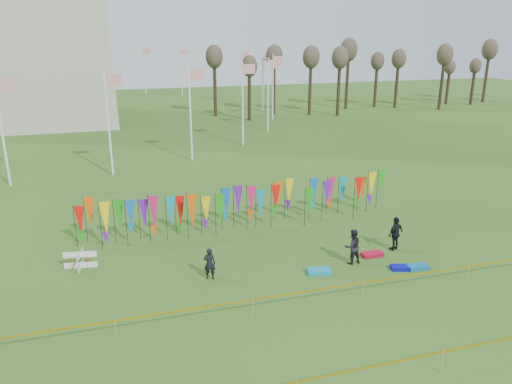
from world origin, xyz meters
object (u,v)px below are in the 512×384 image
object	(u,v)px
box_kite	(80,260)
kite_bag_red	(372,254)
person_right	(396,234)
person_left	(210,264)
kite_bag_teal	(418,267)
kite_bag_blue	(401,268)
kite_bag_turquoise	(319,271)
person_mid	(352,246)

from	to	relation	value
box_kite	kite_bag_red	bearing A→B (deg)	-11.21
box_kite	person_right	world-z (taller)	person_right
person_left	kite_bag_teal	size ratio (longest dim) A/B	1.48
kite_bag_blue	kite_bag_turquoise	bearing A→B (deg)	169.33
person_left	kite_bag_teal	xyz separation A→B (m)	(9.73, -1.88, -0.66)
person_right	person_mid	bearing A→B (deg)	-6.07
person_left	person_right	bearing A→B (deg)	-159.74
person_mid	box_kite	bearing A→B (deg)	-19.53
person_mid	kite_bag_turquoise	bearing A→B (deg)	10.72
kite_bag_blue	kite_bag_red	size ratio (longest dim) A/B	0.84
person_left	kite_bag_turquoise	size ratio (longest dim) A/B	1.38
kite_bag_turquoise	box_kite	bearing A→B (deg)	160.72
kite_bag_blue	person_right	bearing A→B (deg)	66.13
person_mid	kite_bag_blue	distance (m)	2.46
kite_bag_turquoise	kite_bag_red	world-z (taller)	kite_bag_turquoise
person_mid	kite_bag_blue	xyz separation A→B (m)	(1.93, -1.30, -0.79)
person_left	box_kite	bearing A→B (deg)	-7.86
person_mid	kite_bag_turquoise	xyz separation A→B (m)	(-1.96, -0.57, -0.77)
box_kite	person_left	bearing A→B (deg)	-25.97
person_left	kite_bag_turquoise	world-z (taller)	person_left
person_left	person_right	world-z (taller)	person_right
person_mid	kite_bag_teal	bearing A→B (deg)	146.42
kite_bag_turquoise	kite_bag_red	xyz separation A→B (m)	(3.31, 0.97, -0.01)
person_right	kite_bag_turquoise	xyz separation A→B (m)	(-4.81, -1.34, -0.80)
person_left	person_right	xyz separation A→B (m)	(9.83, 0.37, 0.15)
kite_bag_teal	person_right	bearing A→B (deg)	87.50
kite_bag_turquoise	person_left	bearing A→B (deg)	169.04
box_kite	person_left	distance (m)	6.37
kite_bag_teal	kite_bag_red	bearing A→B (deg)	126.64
person_right	box_kite	bearing A→B (deg)	-30.12
person_right	kite_bag_red	distance (m)	1.74
person_mid	kite_bag_teal	distance (m)	3.22
kite_bag_blue	kite_bag_teal	xyz separation A→B (m)	(0.82, -0.17, 0.00)
kite_bag_turquoise	kite_bag_blue	distance (m)	3.96
box_kite	person_mid	size ratio (longest dim) A/B	0.50
kite_bag_turquoise	person_right	bearing A→B (deg)	15.59
person_left	person_mid	bearing A→B (deg)	-165.22
person_mid	person_right	xyz separation A→B (m)	(2.85, 0.78, 0.02)
person_mid	person_right	world-z (taller)	person_right
kite_bag_turquoise	kite_bag_teal	size ratio (longest dim) A/B	1.07
kite_bag_blue	kite_bag_red	distance (m)	1.80
person_mid	kite_bag_teal	size ratio (longest dim) A/B	1.73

